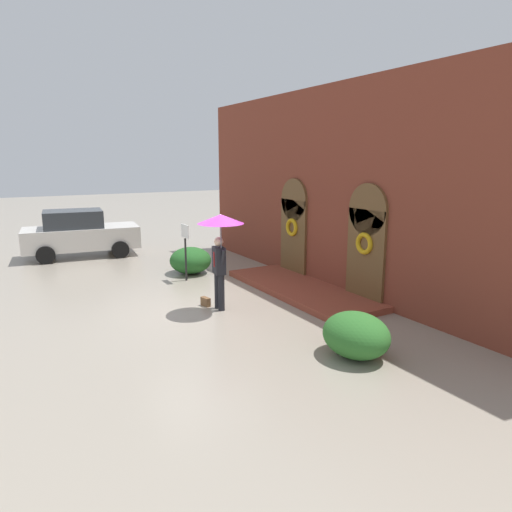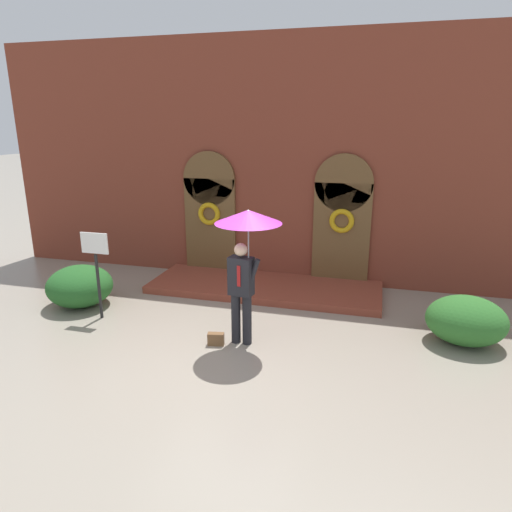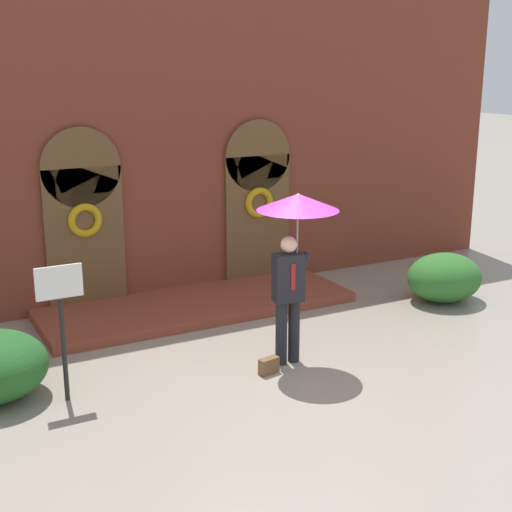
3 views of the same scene
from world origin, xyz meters
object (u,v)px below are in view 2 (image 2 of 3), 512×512
object	(u,v)px
handbag	(216,339)
shrub_right	(466,320)
person_with_umbrella	(246,237)
sign_post	(96,261)
shrub_left	(80,286)

from	to	relation	value
handbag	shrub_right	bearing A→B (deg)	5.22
person_with_umbrella	sign_post	xyz separation A→B (m)	(-3.07, 0.30, -0.75)
shrub_right	person_with_umbrella	bearing A→B (deg)	-164.46
person_with_umbrella	shrub_left	bearing A→B (deg)	168.86
person_with_umbrella	sign_post	world-z (taller)	person_with_umbrella
person_with_umbrella	handbag	bearing A→B (deg)	-158.30
sign_post	shrub_left	size ratio (longest dim) A/B	1.28
sign_post	handbag	bearing A→B (deg)	-10.96
sign_post	shrub_left	xyz separation A→B (m)	(-0.78, 0.46, -0.74)
sign_post	person_with_umbrella	bearing A→B (deg)	-5.53
person_with_umbrella	shrub_right	distance (m)	4.07
shrub_right	handbag	bearing A→B (deg)	-163.69
person_with_umbrella	shrub_left	xyz separation A→B (m)	(-3.85, 0.76, -1.49)
handbag	shrub_right	size ratio (longest dim) A/B	0.21
sign_post	shrub_right	size ratio (longest dim) A/B	1.28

